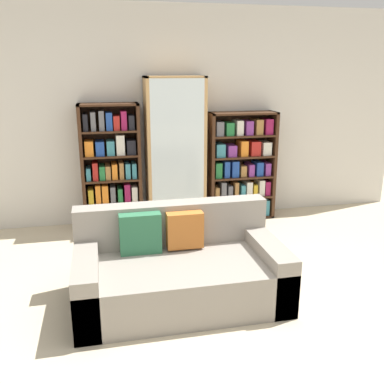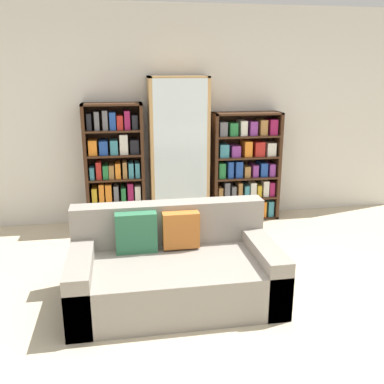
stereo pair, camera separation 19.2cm
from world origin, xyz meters
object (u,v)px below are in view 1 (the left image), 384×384
object	(u,v)px
display_cabinet	(175,152)
bookshelf_left	(111,169)
couch	(178,270)
wine_bottle	(223,222)
bookshelf_right	(241,168)

from	to	relation	value
display_cabinet	bookshelf_left	bearing A→B (deg)	178.86
bookshelf_left	display_cabinet	world-z (taller)	display_cabinet
bookshelf_left	display_cabinet	distance (m)	0.82
couch	wine_bottle	distance (m)	1.60
couch	bookshelf_right	bearing A→B (deg)	57.97
display_cabinet	wine_bottle	size ratio (longest dim) A/B	5.24
bookshelf_left	bookshelf_right	bearing A→B (deg)	-0.00
bookshelf_left	wine_bottle	distance (m)	1.53
wine_bottle	display_cabinet	bearing A→B (deg)	131.75
bookshelf_left	couch	bearing A→B (deg)	-76.06
display_cabinet	bookshelf_right	distance (m)	0.92
bookshelf_right	couch	bearing A→B (deg)	-122.03
bookshelf_right	wine_bottle	size ratio (longest dim) A/B	3.97
bookshelf_left	wine_bottle	xyz separation A→B (m)	(1.29, -0.56, -0.60)
couch	bookshelf_left	xyz separation A→B (m)	(-0.48, 1.93, 0.48)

